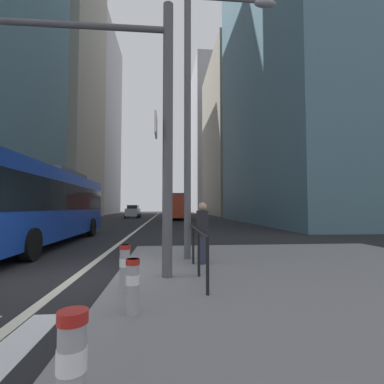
{
  "coord_description": "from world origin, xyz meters",
  "views": [
    {
      "loc": [
        2.11,
        -6.92,
        1.63
      ],
      "look_at": [
        5.52,
        31.36,
        3.7
      ],
      "focal_mm": 26.38,
      "sensor_mm": 36.0,
      "label": 1
    }
  ],
  "objects_px": {
    "car_oncoming_mid": "(133,211)",
    "traffic_signal_gantry": "(52,87)",
    "bollard_right": "(125,265)",
    "pedestrian_waiting": "(203,230)",
    "street_lamp_post": "(188,84)",
    "bollard_front": "(72,367)",
    "city_bus_red_receding": "(176,206)",
    "car_receding_far": "(171,210)",
    "bollard_left": "(133,283)",
    "city_bus_blue_oncoming": "(42,202)",
    "car_receding_near": "(174,210)"
  },
  "relations": [
    {
      "from": "traffic_signal_gantry",
      "to": "bollard_right",
      "type": "relative_size",
      "value": 8.8
    },
    {
      "from": "city_bus_blue_oncoming",
      "to": "car_oncoming_mid",
      "type": "relative_size",
      "value": 2.83
    },
    {
      "from": "pedestrian_waiting",
      "to": "bollard_right",
      "type": "bearing_deg",
      "value": -125.95
    },
    {
      "from": "city_bus_red_receding",
      "to": "traffic_signal_gantry",
      "type": "distance_m",
      "value": 32.81
    },
    {
      "from": "car_oncoming_mid",
      "to": "city_bus_red_receding",
      "type": "bearing_deg",
      "value": -36.53
    },
    {
      "from": "city_bus_blue_oncoming",
      "to": "car_receding_near",
      "type": "bearing_deg",
      "value": 82.03
    },
    {
      "from": "bollard_right",
      "to": "pedestrian_waiting",
      "type": "xyz_separation_m",
      "value": [
        1.67,
        2.31,
        0.43
      ]
    },
    {
      "from": "city_bus_red_receding",
      "to": "bollard_right",
      "type": "height_order",
      "value": "city_bus_red_receding"
    },
    {
      "from": "car_oncoming_mid",
      "to": "traffic_signal_gantry",
      "type": "height_order",
      "value": "traffic_signal_gantry"
    },
    {
      "from": "car_oncoming_mid",
      "to": "traffic_signal_gantry",
      "type": "bearing_deg",
      "value": -85.88
    },
    {
      "from": "pedestrian_waiting",
      "to": "city_bus_red_receding",
      "type": "bearing_deg",
      "value": 89.51
    },
    {
      "from": "street_lamp_post",
      "to": "bollard_front",
      "type": "distance_m",
      "value": 7.86
    },
    {
      "from": "car_receding_near",
      "to": "bollard_right",
      "type": "distance_m",
      "value": 55.99
    },
    {
      "from": "bollard_left",
      "to": "city_bus_blue_oncoming",
      "type": "bearing_deg",
      "value": 119.61
    },
    {
      "from": "street_lamp_post",
      "to": "car_receding_near",
      "type": "bearing_deg",
      "value": 89.07
    },
    {
      "from": "car_receding_near",
      "to": "city_bus_red_receding",
      "type": "bearing_deg",
      "value": -90.61
    },
    {
      "from": "bollard_left",
      "to": "bollard_front",
      "type": "bearing_deg",
      "value": -93.57
    },
    {
      "from": "bollard_front",
      "to": "pedestrian_waiting",
      "type": "xyz_separation_m",
      "value": [
        1.54,
        5.48,
        0.43
      ]
    },
    {
      "from": "city_bus_red_receding",
      "to": "pedestrian_waiting",
      "type": "height_order",
      "value": "city_bus_red_receding"
    },
    {
      "from": "street_lamp_post",
      "to": "bollard_front",
      "type": "relative_size",
      "value": 9.91
    },
    {
      "from": "car_receding_near",
      "to": "pedestrian_waiting",
      "type": "bearing_deg",
      "value": -90.54
    },
    {
      "from": "car_oncoming_mid",
      "to": "car_receding_far",
      "type": "relative_size",
      "value": 0.87
    },
    {
      "from": "street_lamp_post",
      "to": "bollard_front",
      "type": "bearing_deg",
      "value": -100.92
    },
    {
      "from": "traffic_signal_gantry",
      "to": "bollard_front",
      "type": "height_order",
      "value": "traffic_signal_gantry"
    },
    {
      "from": "street_lamp_post",
      "to": "car_receding_far",
      "type": "bearing_deg",
      "value": 89.76
    },
    {
      "from": "city_bus_blue_oncoming",
      "to": "car_oncoming_mid",
      "type": "bearing_deg",
      "value": 89.59
    },
    {
      "from": "bollard_right",
      "to": "bollard_left",
      "type": "bearing_deg",
      "value": -76.17
    },
    {
      "from": "car_receding_far",
      "to": "bollard_right",
      "type": "height_order",
      "value": "car_receding_far"
    },
    {
      "from": "bollard_front",
      "to": "bollard_left",
      "type": "bearing_deg",
      "value": 86.43
    },
    {
      "from": "traffic_signal_gantry",
      "to": "street_lamp_post",
      "type": "relative_size",
      "value": 0.9
    },
    {
      "from": "car_receding_far",
      "to": "street_lamp_post",
      "type": "relative_size",
      "value": 0.58
    },
    {
      "from": "city_bus_blue_oncoming",
      "to": "city_bus_red_receding",
      "type": "distance_m",
      "value": 26.79
    },
    {
      "from": "bollard_front",
      "to": "bollard_left",
      "type": "distance_m",
      "value": 2.12
    },
    {
      "from": "bollard_right",
      "to": "pedestrian_waiting",
      "type": "distance_m",
      "value": 2.88
    },
    {
      "from": "bollard_right",
      "to": "pedestrian_waiting",
      "type": "relative_size",
      "value": 0.51
    },
    {
      "from": "city_bus_red_receding",
      "to": "car_receding_near",
      "type": "xyz_separation_m",
      "value": [
        0.24,
        22.47,
        -0.85
      ]
    },
    {
      "from": "car_receding_far",
      "to": "bollard_left",
      "type": "distance_m",
      "value": 59.51
    },
    {
      "from": "street_lamp_post",
      "to": "bollard_right",
      "type": "xyz_separation_m",
      "value": [
        -1.32,
        -3.02,
        -4.68
      ]
    },
    {
      "from": "traffic_signal_gantry",
      "to": "pedestrian_waiting",
      "type": "distance_m",
      "value": 4.8
    },
    {
      "from": "bollard_right",
      "to": "city_bus_red_receding",
      "type": "bearing_deg",
      "value": 86.68
    },
    {
      "from": "car_receding_far",
      "to": "bollard_left",
      "type": "xyz_separation_m",
      "value": [
        -1.3,
        -59.49,
        -0.42
      ]
    },
    {
      "from": "city_bus_red_receding",
      "to": "pedestrian_waiting",
      "type": "bearing_deg",
      "value": -90.49
    },
    {
      "from": "city_bus_blue_oncoming",
      "to": "traffic_signal_gantry",
      "type": "relative_size",
      "value": 1.59
    },
    {
      "from": "bollard_front",
      "to": "pedestrian_waiting",
      "type": "bearing_deg",
      "value": 74.27
    },
    {
      "from": "street_lamp_post",
      "to": "bollard_front",
      "type": "height_order",
      "value": "street_lamp_post"
    },
    {
      "from": "car_oncoming_mid",
      "to": "pedestrian_waiting",
      "type": "xyz_separation_m",
      "value": [
        6.06,
        -35.86,
        0.04
      ]
    },
    {
      "from": "car_oncoming_mid",
      "to": "car_receding_far",
      "type": "distance_m",
      "value": 21.12
    },
    {
      "from": "car_oncoming_mid",
      "to": "bollard_right",
      "type": "bearing_deg",
      "value": -83.44
    },
    {
      "from": "traffic_signal_gantry",
      "to": "pedestrian_waiting",
      "type": "relative_size",
      "value": 4.48
    },
    {
      "from": "car_oncoming_mid",
      "to": "bollard_left",
      "type": "bearing_deg",
      "value": -83.24
    }
  ]
}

